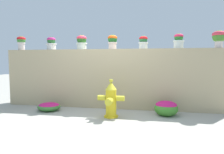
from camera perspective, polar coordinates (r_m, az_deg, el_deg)
name	(u,v)px	position (r m, az deg, el deg)	size (l,w,h in m)	color
ground_plane	(103,117)	(4.59, -2.58, -11.27)	(24.00, 24.00, 0.00)	#9B998F
stone_wall	(111,78)	(5.42, -0.14, -0.42)	(5.86, 0.42, 1.56)	tan
potted_plant_0	(21,41)	(6.43, -24.19, 9.12)	(0.24, 0.24, 0.40)	beige
potted_plant_1	(51,43)	(5.99, -16.73, 9.23)	(0.29, 0.29, 0.37)	silver
potted_plant_2	(82,41)	(5.62, -8.55, 9.90)	(0.30, 0.30, 0.39)	silver
potted_plant_3	(113,41)	(5.45, 0.15, 10.22)	(0.26, 0.26, 0.39)	beige
potted_plant_4	(143,42)	(5.33, 8.82, 9.85)	(0.25, 0.25, 0.34)	silver
potted_plant_5	(179,40)	(5.38, 18.27, 9.82)	(0.27, 0.27, 0.38)	silver
potted_plant_6	(219,37)	(5.53, 27.94, 9.98)	(0.32, 0.32, 0.42)	beige
fire_hydrant	(111,100)	(4.51, -0.31, -6.50)	(0.60, 0.48, 0.84)	yellow
flower_bush_left	(166,108)	(4.85, 15.01, -8.31)	(0.54, 0.48, 0.35)	#3E812B
flower_bush_right	(49,106)	(5.38, -17.32, -7.91)	(0.57, 0.51, 0.21)	#3A7432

